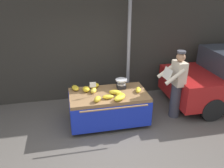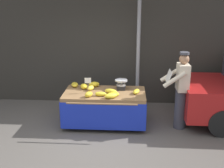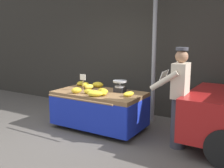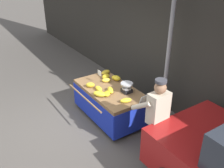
{
  "view_description": "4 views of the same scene",
  "coord_description": "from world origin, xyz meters",
  "px_view_note": "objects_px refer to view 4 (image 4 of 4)",
  "views": [
    {
      "loc": [
        -0.77,
        -3.55,
        3.12
      ],
      "look_at": [
        0.21,
        1.11,
        0.99
      ],
      "focal_mm": 36.38,
      "sensor_mm": 36.0,
      "label": 1
    },
    {
      "loc": [
        0.67,
        -4.97,
        2.86
      ],
      "look_at": [
        0.29,
        1.03,
        0.98
      ],
      "focal_mm": 46.23,
      "sensor_mm": 36.0,
      "label": 2
    },
    {
      "loc": [
        3.05,
        -3.27,
        1.92
      ],
      "look_at": [
        0.37,
        1.18,
        0.94
      ],
      "focal_mm": 42.44,
      "sensor_mm": 36.0,
      "label": 3
    },
    {
      "loc": [
        4.43,
        -1.72,
        3.53
      ],
      "look_at": [
        0.35,
        0.99,
        1.02
      ],
      "focal_mm": 40.23,
      "sensor_mm": 36.0,
      "label": 4
    }
  ],
  "objects_px": {
    "vendor_person": "(156,121)",
    "weighing_scale": "(127,88)",
    "street_pole": "(168,56)",
    "banana_bunch_0": "(100,94)",
    "banana_bunch_9": "(99,89)",
    "banana_cart": "(110,96)",
    "banana_bunch_1": "(106,77)",
    "banana_bunch_7": "(106,80)",
    "banana_bunch_6": "(116,78)",
    "banana_bunch_8": "(90,85)",
    "price_sign": "(99,74)",
    "banana_bunch_2": "(126,100)",
    "banana_bunch_4": "(107,94)",
    "banana_bunch_5": "(106,72)",
    "banana_bunch_3": "(110,90)"
  },
  "relations": [
    {
      "from": "vendor_person",
      "to": "weighing_scale",
      "type": "bearing_deg",
      "value": 166.89
    },
    {
      "from": "street_pole",
      "to": "vendor_person",
      "type": "relative_size",
      "value": 1.88
    },
    {
      "from": "banana_bunch_0",
      "to": "banana_bunch_9",
      "type": "xyz_separation_m",
      "value": [
        -0.23,
        0.12,
        -0.01
      ]
    },
    {
      "from": "banana_cart",
      "to": "banana_bunch_1",
      "type": "xyz_separation_m",
      "value": [
        -0.5,
        0.2,
        0.27
      ]
    },
    {
      "from": "banana_bunch_0",
      "to": "banana_bunch_7",
      "type": "height_order",
      "value": "banana_bunch_0"
    },
    {
      "from": "weighing_scale",
      "to": "banana_bunch_6",
      "type": "xyz_separation_m",
      "value": [
        -0.64,
        0.15,
        -0.06
      ]
    },
    {
      "from": "banana_bunch_8",
      "to": "banana_bunch_1",
      "type": "bearing_deg",
      "value": 108.87
    },
    {
      "from": "weighing_scale",
      "to": "banana_bunch_0",
      "type": "bearing_deg",
      "value": -107.65
    },
    {
      "from": "banana_cart",
      "to": "price_sign",
      "type": "distance_m",
      "value": 0.59
    },
    {
      "from": "banana_bunch_6",
      "to": "street_pole",
      "type": "bearing_deg",
      "value": 31.84
    },
    {
      "from": "banana_bunch_2",
      "to": "banana_bunch_9",
      "type": "height_order",
      "value": "banana_bunch_2"
    },
    {
      "from": "street_pole",
      "to": "banana_bunch_6",
      "type": "relative_size",
      "value": 12.95
    },
    {
      "from": "weighing_scale",
      "to": "banana_bunch_6",
      "type": "relative_size",
      "value": 1.12
    },
    {
      "from": "banana_cart",
      "to": "banana_bunch_0",
      "type": "distance_m",
      "value": 0.49
    },
    {
      "from": "banana_bunch_1",
      "to": "banana_bunch_0",
      "type": "bearing_deg",
      "value": -41.26
    },
    {
      "from": "street_pole",
      "to": "banana_bunch_4",
      "type": "relative_size",
      "value": 14.33
    },
    {
      "from": "banana_bunch_6",
      "to": "vendor_person",
      "type": "bearing_deg",
      "value": -13.19
    },
    {
      "from": "banana_bunch_4",
      "to": "banana_bunch_7",
      "type": "height_order",
      "value": "banana_bunch_7"
    },
    {
      "from": "banana_bunch_7",
      "to": "banana_bunch_8",
      "type": "distance_m",
      "value": 0.46
    },
    {
      "from": "banana_bunch_4",
      "to": "banana_bunch_5",
      "type": "xyz_separation_m",
      "value": [
        -0.98,
        0.58,
        -0.0
      ]
    },
    {
      "from": "price_sign",
      "to": "banana_bunch_1",
      "type": "relative_size",
      "value": 1.59
    },
    {
      "from": "banana_bunch_1",
      "to": "banana_bunch_9",
      "type": "distance_m",
      "value": 0.64
    },
    {
      "from": "banana_bunch_0",
      "to": "banana_bunch_3",
      "type": "distance_m",
      "value": 0.3
    },
    {
      "from": "banana_cart",
      "to": "banana_bunch_3",
      "type": "relative_size",
      "value": 6.46
    },
    {
      "from": "street_pole",
      "to": "banana_bunch_4",
      "type": "bearing_deg",
      "value": -112.6
    },
    {
      "from": "banana_bunch_2",
      "to": "banana_bunch_1",
      "type": "bearing_deg",
      "value": 167.8
    },
    {
      "from": "banana_bunch_5",
      "to": "banana_bunch_3",
      "type": "bearing_deg",
      "value": -26.1
    },
    {
      "from": "street_pole",
      "to": "banana_bunch_1",
      "type": "height_order",
      "value": "street_pole"
    },
    {
      "from": "street_pole",
      "to": "banana_bunch_1",
      "type": "bearing_deg",
      "value": -147.0
    },
    {
      "from": "vendor_person",
      "to": "banana_bunch_7",
      "type": "bearing_deg",
      "value": 174.31
    },
    {
      "from": "banana_cart",
      "to": "banana_bunch_8",
      "type": "xyz_separation_m",
      "value": [
        -0.31,
        -0.34,
        0.27
      ]
    },
    {
      "from": "banana_bunch_0",
      "to": "banana_bunch_7",
      "type": "xyz_separation_m",
      "value": [
        -0.5,
        0.49,
        -0.0
      ]
    },
    {
      "from": "street_pole",
      "to": "banana_bunch_6",
      "type": "xyz_separation_m",
      "value": [
        -1.03,
        -0.64,
        -0.78
      ]
    },
    {
      "from": "street_pole",
      "to": "weighing_scale",
      "type": "bearing_deg",
      "value": -116.25
    },
    {
      "from": "banana_bunch_3",
      "to": "banana_bunch_4",
      "type": "relative_size",
      "value": 1.26
    },
    {
      "from": "banana_bunch_0",
      "to": "banana_bunch_7",
      "type": "distance_m",
      "value": 0.7
    },
    {
      "from": "banana_bunch_1",
      "to": "banana_bunch_3",
      "type": "bearing_deg",
      "value": -23.8
    },
    {
      "from": "banana_bunch_5",
      "to": "banana_bunch_9",
      "type": "height_order",
      "value": "banana_bunch_5"
    },
    {
      "from": "banana_bunch_5",
      "to": "banana_bunch_7",
      "type": "height_order",
      "value": "banana_bunch_7"
    },
    {
      "from": "weighing_scale",
      "to": "banana_bunch_5",
      "type": "xyz_separation_m",
      "value": [
        -1.1,
        0.14,
        -0.07
      ]
    },
    {
      "from": "banana_bunch_7",
      "to": "banana_bunch_0",
      "type": "bearing_deg",
      "value": -44.57
    },
    {
      "from": "banana_bunch_0",
      "to": "banana_bunch_8",
      "type": "height_order",
      "value": "banana_bunch_8"
    },
    {
      "from": "banana_bunch_4",
      "to": "banana_bunch_6",
      "type": "bearing_deg",
      "value": 131.08
    },
    {
      "from": "banana_bunch_5",
      "to": "vendor_person",
      "type": "relative_size",
      "value": 0.16
    },
    {
      "from": "banana_bunch_1",
      "to": "vendor_person",
      "type": "distance_m",
      "value": 2.18
    },
    {
      "from": "banana_cart",
      "to": "street_pole",
      "type": "bearing_deg",
      "value": 53.47
    },
    {
      "from": "banana_bunch_5",
      "to": "banana_bunch_8",
      "type": "bearing_deg",
      "value": -58.3
    },
    {
      "from": "banana_bunch_9",
      "to": "banana_bunch_4",
      "type": "bearing_deg",
      "value": 7.04
    },
    {
      "from": "price_sign",
      "to": "banana_bunch_2",
      "type": "relative_size",
      "value": 1.35
    },
    {
      "from": "banana_bunch_2",
      "to": "price_sign",
      "type": "bearing_deg",
      "value": -179.87
    }
  ]
}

